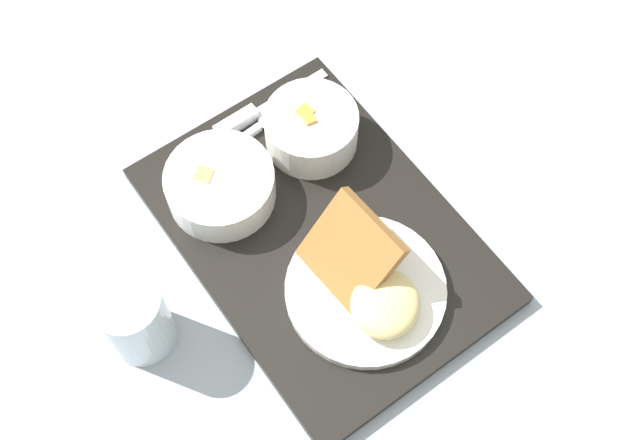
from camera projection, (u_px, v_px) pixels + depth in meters
The scene contains 8 objects.
ground_plane at pixel (320, 237), 1.01m from camera, with size 4.00×4.00×0.00m, color #99A3AD.
serving_tray at pixel (320, 234), 1.00m from camera, with size 0.47×0.36×0.02m.
bowl_salad at pixel (311, 127), 1.03m from camera, with size 0.12×0.12×0.06m.
bowl_soup at pixel (220, 184), 0.99m from camera, with size 0.14×0.14×0.05m.
plate_main at pixel (368, 286), 0.94m from camera, with size 0.19×0.19×0.09m.
knife at pixel (247, 116), 1.06m from camera, with size 0.04×0.18×0.02m.
spoon at pixel (256, 129), 1.06m from camera, with size 0.05×0.16×0.01m.
glass_water at pixel (136, 321), 0.91m from camera, with size 0.08×0.08×0.11m.
Camera 1 is at (0.38, -0.21, 0.91)m, focal length 45.00 mm.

